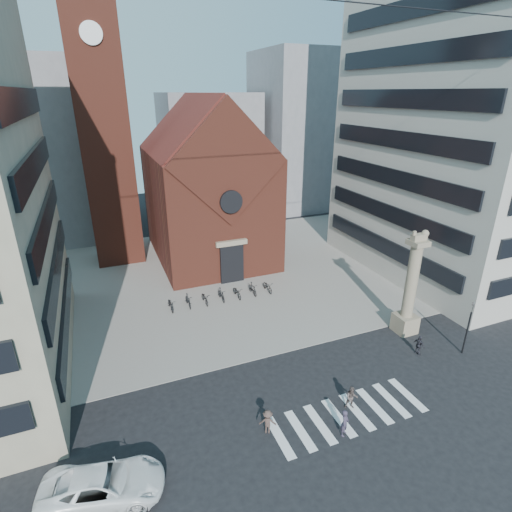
{
  "coord_description": "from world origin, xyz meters",
  "views": [
    {
      "loc": [
        -11.62,
        -18.17,
        18.07
      ],
      "look_at": [
        -0.98,
        8.0,
        6.43
      ],
      "focal_mm": 28.0,
      "sensor_mm": 36.0,
      "label": 1
    }
  ],
  "objects_px": {
    "white_car": "(103,486)",
    "pedestrian_0": "(345,423)",
    "pedestrian_1": "(352,398)",
    "pedestrian_2": "(419,345)",
    "traffic_light": "(468,327)",
    "scooter_0": "(171,304)",
    "lion_column": "(410,293)"
  },
  "relations": [
    {
      "from": "traffic_light",
      "to": "white_car",
      "type": "height_order",
      "value": "traffic_light"
    },
    {
      "from": "pedestrian_1",
      "to": "scooter_0",
      "type": "height_order",
      "value": "pedestrian_1"
    },
    {
      "from": "pedestrian_1",
      "to": "pedestrian_0",
      "type": "bearing_deg",
      "value": -111.22
    },
    {
      "from": "pedestrian_0",
      "to": "pedestrian_1",
      "type": "bearing_deg",
      "value": 6.78
    },
    {
      "from": "pedestrian_1",
      "to": "pedestrian_2",
      "type": "distance_m",
      "value": 8.27
    },
    {
      "from": "pedestrian_0",
      "to": "pedestrian_2",
      "type": "xyz_separation_m",
      "value": [
        9.36,
        4.33,
        -0.07
      ]
    },
    {
      "from": "pedestrian_2",
      "to": "scooter_0",
      "type": "xyz_separation_m",
      "value": [
        -15.76,
        13.38,
        -0.21
      ]
    },
    {
      "from": "lion_column",
      "to": "scooter_0",
      "type": "height_order",
      "value": "lion_column"
    },
    {
      "from": "lion_column",
      "to": "traffic_light",
      "type": "distance_m",
      "value": 4.62
    },
    {
      "from": "scooter_0",
      "to": "pedestrian_1",
      "type": "bearing_deg",
      "value": -64.77
    },
    {
      "from": "lion_column",
      "to": "pedestrian_1",
      "type": "xyz_separation_m",
      "value": [
        -8.98,
        -5.57,
        -2.69
      ]
    },
    {
      "from": "traffic_light",
      "to": "white_car",
      "type": "bearing_deg",
      "value": -175.29
    },
    {
      "from": "traffic_light",
      "to": "lion_column",
      "type": "bearing_deg",
      "value": 116.46
    },
    {
      "from": "pedestrian_1",
      "to": "traffic_light",
      "type": "bearing_deg",
      "value": 31.44
    },
    {
      "from": "white_car",
      "to": "pedestrian_0",
      "type": "height_order",
      "value": "pedestrian_0"
    },
    {
      "from": "lion_column",
      "to": "pedestrian_2",
      "type": "xyz_separation_m",
      "value": [
        -1.18,
        -2.84,
        -2.69
      ]
    },
    {
      "from": "traffic_light",
      "to": "pedestrian_1",
      "type": "height_order",
      "value": "traffic_light"
    },
    {
      "from": "white_car",
      "to": "pedestrian_2",
      "type": "height_order",
      "value": "white_car"
    },
    {
      "from": "lion_column",
      "to": "pedestrian_2",
      "type": "distance_m",
      "value": 4.08
    },
    {
      "from": "traffic_light",
      "to": "white_car",
      "type": "relative_size",
      "value": 0.75
    },
    {
      "from": "pedestrian_2",
      "to": "traffic_light",
      "type": "bearing_deg",
      "value": -119.31
    },
    {
      "from": "lion_column",
      "to": "white_car",
      "type": "xyz_separation_m",
      "value": [
        -23.34,
        -6.09,
        -2.66
      ]
    },
    {
      "from": "lion_column",
      "to": "pedestrian_1",
      "type": "height_order",
      "value": "lion_column"
    },
    {
      "from": "white_car",
      "to": "lion_column",
      "type": "bearing_deg",
      "value": -63.66
    },
    {
      "from": "lion_column",
      "to": "traffic_light",
      "type": "height_order",
      "value": "lion_column"
    },
    {
      "from": "pedestrian_0",
      "to": "lion_column",
      "type": "bearing_deg",
      "value": -4.53
    },
    {
      "from": "pedestrian_1",
      "to": "pedestrian_2",
      "type": "bearing_deg",
      "value": 42.58
    },
    {
      "from": "traffic_light",
      "to": "pedestrian_2",
      "type": "distance_m",
      "value": 3.7
    },
    {
      "from": "lion_column",
      "to": "white_car",
      "type": "height_order",
      "value": "lion_column"
    },
    {
      "from": "lion_column",
      "to": "pedestrian_1",
      "type": "distance_m",
      "value": 10.9
    },
    {
      "from": "pedestrian_1",
      "to": "scooter_0",
      "type": "xyz_separation_m",
      "value": [
        -7.96,
        16.12,
        -0.21
      ]
    },
    {
      "from": "lion_column",
      "to": "scooter_0",
      "type": "bearing_deg",
      "value": 148.09
    }
  ]
}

